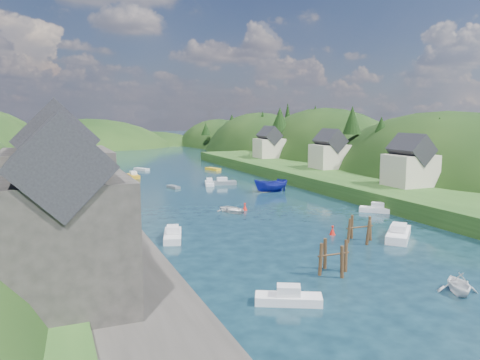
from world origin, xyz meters
name	(u,v)px	position (x,y,z in m)	size (l,w,h in m)	color
ground	(196,186)	(0.00, 50.00, 0.00)	(600.00, 600.00, 0.00)	black
hillside_right	(323,190)	(45.00, 75.00, -7.41)	(36.00, 245.56, 48.00)	black
far_hills	(115,171)	(1.22, 174.01, -10.80)	(103.00, 68.00, 44.00)	black
hill_trees	(175,126)	(-0.17, 65.00, 11.15)	(91.67, 150.23, 12.78)	black
quay_left	(75,226)	(-24.00, 20.00, 1.00)	(12.00, 110.00, 2.00)	#2D2B28
terrace_left_grass	(8,229)	(-31.00, 20.00, 1.25)	(12.00, 110.00, 2.50)	#234719
quayside_buildings	(57,193)	(-26.00, 6.39, 7.09)	(8.00, 35.84, 12.90)	#2D2B28
boat_sheds	(52,171)	(-26.00, 39.00, 5.27)	(7.00, 21.00, 7.50)	#2D2D30
terrace_right	(335,179)	(25.00, 40.00, 1.20)	(16.00, 120.00, 2.40)	#234719
right_bank_cottages	(325,152)	(28.00, 48.33, 5.84)	(9.00, 59.24, 8.41)	beige
piling_cluster_near	(333,261)	(-4.09, -2.92, 1.15)	(3.12, 2.92, 3.43)	#382314
piling_cluster_far	(360,232)	(4.37, 4.65, 1.08)	(3.40, 3.15, 3.30)	#382314
channel_buoy_near	(332,231)	(3.31, 8.24, 0.48)	(0.70, 0.70, 1.10)	red
channel_buoy_far	(245,207)	(-0.52, 24.92, 0.48)	(0.70, 0.70, 1.10)	red
moored_boats	(253,203)	(1.59, 26.85, 0.64)	(38.37, 94.46, 2.50)	#1C239A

